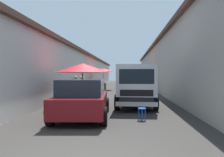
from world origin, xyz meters
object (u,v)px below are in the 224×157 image
(fruit_stall_near_right, at_px, (103,74))
(plastic_stool, at_px, (142,111))
(fruit_stall_near_left, at_px, (82,72))
(vendor_in_shade, at_px, (81,85))
(hatchback_car, at_px, (83,98))
(parked_scooter, at_px, (147,89))
(fruit_stall_far_left, at_px, (137,74))
(delivery_truck, at_px, (136,87))
(vendor_by_crates, at_px, (76,87))

(fruit_stall_near_right, distance_m, plastic_stool, 15.72)
(fruit_stall_near_left, distance_m, vendor_in_shade, 5.79)
(hatchback_car, bearing_deg, plastic_stool, -97.83)
(parked_scooter, xyz_separation_m, plastic_stool, (-10.84, 1.15, -0.12))
(fruit_stall_far_left, height_order, fruit_stall_near_left, fruit_stall_far_left)
(parked_scooter, bearing_deg, fruit_stall_near_left, 154.54)
(fruit_stall_near_right, xyz_separation_m, hatchback_car, (-15.00, -1.05, -1.05))
(fruit_stall_near_right, xyz_separation_m, fruit_stall_near_left, (-12.70, -0.50, -0.02))
(fruit_stall_near_left, xyz_separation_m, hatchback_car, (-2.31, -0.55, -1.03))
(fruit_stall_near_right, bearing_deg, vendor_in_shade, 173.21)
(plastic_stool, bearing_deg, parked_scooter, -6.08)
(fruit_stall_near_right, height_order, delivery_truck, fruit_stall_near_right)
(fruit_stall_near_left, bearing_deg, vendor_by_crates, 20.30)
(fruit_stall_near_right, bearing_deg, parked_scooter, -135.27)
(plastic_stool, bearing_deg, vendor_by_crates, 35.53)
(fruit_stall_near_left, bearing_deg, plastic_stool, -133.34)
(hatchback_car, bearing_deg, fruit_stall_near_right, 4.02)
(vendor_in_shade, height_order, parked_scooter, vendor_in_shade)
(vendor_by_crates, height_order, vendor_in_shade, vendor_by_crates)
(fruit_stall_far_left, height_order, hatchback_car, fruit_stall_far_left)
(fruit_stall_near_left, bearing_deg, hatchback_car, -166.50)
(fruit_stall_near_right, bearing_deg, hatchback_car, -175.98)
(fruit_stall_near_right, bearing_deg, delivery_truck, -165.92)
(fruit_stall_near_left, relative_size, vendor_in_shade, 1.75)
(fruit_stall_far_left, xyz_separation_m, parked_scooter, (-4.30, -0.77, -1.31))
(fruit_stall_far_left, xyz_separation_m, vendor_by_crates, (-9.91, 4.12, -0.87))
(fruit_stall_near_right, height_order, fruit_stall_far_left, fruit_stall_near_right)
(hatchback_car, relative_size, parked_scooter, 2.38)
(delivery_truck, bearing_deg, parked_scooter, -8.93)
(fruit_stall_near_right, relative_size, plastic_stool, 5.58)
(fruit_stall_near_left, relative_size, vendor_by_crates, 1.74)
(fruit_stall_near_right, height_order, fruit_stall_near_left, fruit_stall_near_right)
(vendor_by_crates, distance_m, plastic_stool, 6.45)
(vendor_by_crates, distance_m, vendor_in_shade, 2.97)
(fruit_stall_near_right, relative_size, fruit_stall_near_left, 0.90)
(delivery_truck, distance_m, parked_scooter, 8.21)
(fruit_stall_near_right, relative_size, vendor_in_shade, 1.57)
(fruit_stall_far_left, xyz_separation_m, hatchback_car, (-14.83, 2.60, -1.02))
(parked_scooter, bearing_deg, vendor_in_shade, 116.89)
(delivery_truck, distance_m, plastic_stool, 2.84)
(vendor_in_shade, distance_m, parked_scooter, 5.92)
(fruit_stall_far_left, relative_size, plastic_stool, 5.57)
(delivery_truck, distance_m, vendor_in_shade, 6.74)
(vendor_by_crates, bearing_deg, hatchback_car, -162.83)
(fruit_stall_far_left, xyz_separation_m, plastic_stool, (-15.14, 0.39, -1.43))
(hatchback_car, height_order, vendor_by_crates, vendor_by_crates)
(fruit_stall_far_left, distance_m, vendor_in_shade, 8.34)
(fruit_stall_near_right, relative_size, fruit_stall_far_left, 1.00)
(delivery_truck, relative_size, vendor_by_crates, 3.19)
(fruit_stall_near_right, xyz_separation_m, plastic_stool, (-15.31, -3.27, -1.46))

